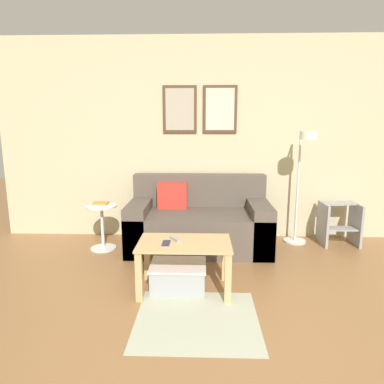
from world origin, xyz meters
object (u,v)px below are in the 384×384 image
(side_table, at_px, (102,223))
(storage_bin, at_px, (178,276))
(remote_control, at_px, (175,239))
(floor_lamp, at_px, (303,173))
(coffee_table, at_px, (185,253))
(couch, at_px, (199,223))
(cell_phone, at_px, (166,243))
(book_stack, at_px, (101,204))
(step_stool, at_px, (339,222))

(side_table, bearing_deg, storage_bin, -45.32)
(remote_control, bearing_deg, floor_lamp, 5.11)
(coffee_table, bearing_deg, couch, 84.40)
(coffee_table, bearing_deg, cell_phone, -165.16)
(coffee_table, xyz_separation_m, cell_phone, (-0.16, -0.04, 0.10))
(side_table, distance_m, remote_control, 1.36)
(coffee_table, height_order, book_stack, book_stack)
(couch, distance_m, remote_control, 1.10)
(side_table, relative_size, remote_control, 3.56)
(couch, height_order, floor_lamp, floor_lamp)
(floor_lamp, height_order, cell_phone, floor_lamp)
(remote_control, height_order, cell_phone, remote_control)
(side_table, height_order, remote_control, side_table)
(side_table, bearing_deg, cell_phone, -50.20)
(storage_bin, xyz_separation_m, step_stool, (1.91, 1.25, 0.16))
(remote_control, bearing_deg, side_table, 101.76)
(floor_lamp, xyz_separation_m, side_table, (-2.37, -0.15, -0.59))
(storage_bin, distance_m, side_table, 1.40)
(floor_lamp, relative_size, book_stack, 6.08)
(side_table, bearing_deg, couch, 5.48)
(side_table, bearing_deg, floor_lamp, 3.59)
(storage_bin, distance_m, step_stool, 2.29)
(couch, relative_size, step_stool, 3.19)
(coffee_table, xyz_separation_m, side_table, (-1.04, 1.01, -0.03))
(couch, xyz_separation_m, cell_phone, (-0.27, -1.16, 0.16))
(floor_lamp, bearing_deg, storage_bin, -140.85)
(storage_bin, height_order, book_stack, book_stack)
(floor_lamp, xyz_separation_m, book_stack, (-2.38, -0.15, -0.36))
(floor_lamp, distance_m, step_stool, 0.83)
(remote_control, bearing_deg, cell_phone, -161.20)
(side_table, bearing_deg, coffee_table, -44.33)
(book_stack, bearing_deg, floor_lamp, 3.49)
(book_stack, relative_size, remote_control, 1.53)
(book_stack, xyz_separation_m, step_stool, (2.90, 0.26, -0.27))
(book_stack, distance_m, remote_control, 1.36)
(cell_phone, bearing_deg, couch, 78.15)
(cell_phone, height_order, step_stool, step_stool)
(couch, distance_m, cell_phone, 1.20)
(side_table, distance_m, cell_phone, 1.38)
(couch, height_order, storage_bin, couch)
(coffee_table, xyz_separation_m, remote_control, (-0.09, 0.05, 0.11))
(coffee_table, distance_m, book_stack, 1.47)
(couch, bearing_deg, step_stool, 5.15)
(coffee_table, xyz_separation_m, floor_lamp, (1.34, 1.16, 0.56))
(couch, distance_m, storage_bin, 1.12)
(floor_lamp, bearing_deg, coffee_table, -139.00)
(storage_bin, relative_size, remote_control, 3.34)
(floor_lamp, bearing_deg, side_table, -176.41)
(floor_lamp, bearing_deg, step_stool, 12.85)
(book_stack, bearing_deg, remote_control, -45.25)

